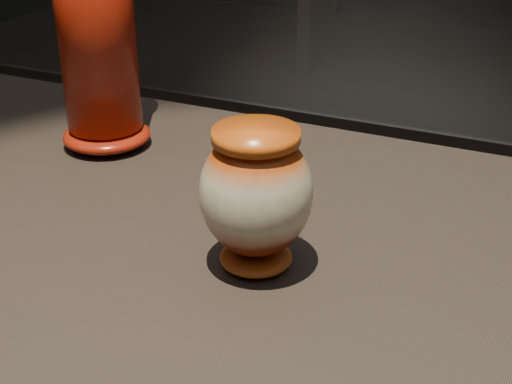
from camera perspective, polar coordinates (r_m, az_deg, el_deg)
main_vase at (r=0.73m, az=-0.00°, el=-0.20°), size 0.15×0.15×0.16m
tall_vase at (r=1.03m, az=-12.81°, el=13.88°), size 0.16×0.16×0.41m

